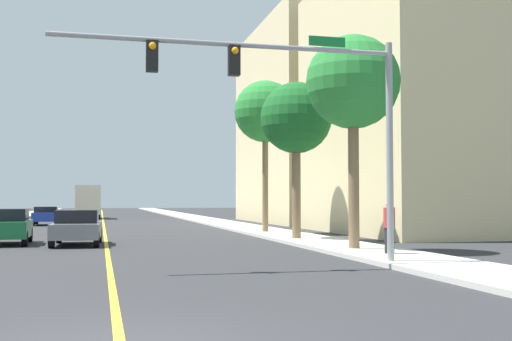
{
  "coord_description": "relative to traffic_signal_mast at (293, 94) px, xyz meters",
  "views": [
    {
      "loc": [
        -0.28,
        -8.57,
        1.92
      ],
      "look_at": [
        6.81,
        20.26,
        3.29
      ],
      "focal_mm": 44.57,
      "sensor_mm": 36.0,
      "label": 1
    }
  ],
  "objects": [
    {
      "name": "palm_far",
      "position": [
        3.68,
        17.24,
        1.91
      ],
      "size": [
        3.47,
        3.47,
        8.45
      ],
      "color": "brown",
      "rests_on": "sidewalk_right"
    },
    {
      "name": "traffic_signal_mast",
      "position": [
        0.0,
        0.0,
        0.0
      ],
      "size": [
        9.73,
        0.36,
        6.46
      ],
      "color": "gray",
      "rests_on": "sidewalk_right"
    },
    {
      "name": "pedestrian",
      "position": [
        4.02,
        2.32,
        -3.88
      ],
      "size": [
        0.38,
        0.38,
        1.74
      ],
      "rotation": [
        0.0,
        0.0,
        1.52
      ],
      "color": "black",
      "rests_on": "sidewalk_right"
    },
    {
      "name": "ground",
      "position": [
        -4.99,
        33.54,
        -4.9
      ],
      "size": [
        192.0,
        192.0,
        0.0
      ],
      "primitive_type": "plane",
      "color": "#2D2D30"
    },
    {
      "name": "building_right_near",
      "position": [
        14.1,
        16.34,
        2.74
      ],
      "size": [
        12.71,
        15.04,
        15.27
      ],
      "primitive_type": "cube",
      "color": "beige",
      "rests_on": "ground"
    },
    {
      "name": "palm_near",
      "position": [
        3.78,
        4.75,
        1.31
      ],
      "size": [
        3.48,
        3.48,
        7.87
      ],
      "color": "brown",
      "rests_on": "sidewalk_right"
    },
    {
      "name": "lane_marking_center",
      "position": [
        -4.99,
        33.54,
        -4.9
      ],
      "size": [
        0.16,
        144.0,
        0.01
      ],
      "primitive_type": "cube",
      "color": "yellow",
      "rests_on": "ground"
    },
    {
      "name": "car_gray",
      "position": [
        -6.21,
        10.89,
        -4.14
      ],
      "size": [
        2.07,
        4.26,
        1.48
      ],
      "rotation": [
        0.0,
        0.0,
        -0.03
      ],
      "color": "slate",
      "rests_on": "ground"
    },
    {
      "name": "building_right_far",
      "position": [
        13.37,
        35.21,
        3.51
      ],
      "size": [
        11.25,
        18.24,
        16.81
      ],
      "primitive_type": "cube",
      "color": "beige",
      "rests_on": "ground"
    },
    {
      "name": "car_green",
      "position": [
        -9.12,
        11.95,
        -4.1
      ],
      "size": [
        1.98,
        4.05,
        1.53
      ],
      "rotation": [
        0.0,
        0.0,
        0.03
      ],
      "color": "#196638",
      "rests_on": "ground"
    },
    {
      "name": "sidewalk_right",
      "position": [
        4.04,
        33.54,
        -4.82
      ],
      "size": [
        3.0,
        168.0,
        0.15
      ],
      "primitive_type": "cube",
      "color": "beige",
      "rests_on": "ground"
    },
    {
      "name": "car_blue",
      "position": [
        -9.18,
        33.16,
        -4.17
      ],
      "size": [
        1.89,
        4.17,
        1.39
      ],
      "rotation": [
        0.0,
        0.0,
        0.01
      ],
      "color": "#1E389E",
      "rests_on": "ground"
    },
    {
      "name": "delivery_truck",
      "position": [
        -6.47,
        49.23,
        -3.16
      ],
      "size": [
        2.53,
        7.37,
        3.32
      ],
      "rotation": [
        0.0,
        0.0,
        0.02
      ],
      "color": "red",
      "rests_on": "ground"
    },
    {
      "name": "palm_mid",
      "position": [
        3.54,
        10.99,
        0.75
      ],
      "size": [
        3.32,
        3.32,
        7.23
      ],
      "color": "brown",
      "rests_on": "sidewalk_right"
    }
  ]
}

